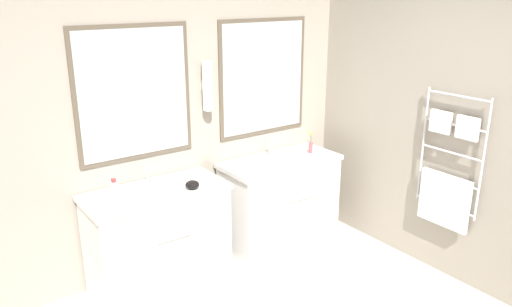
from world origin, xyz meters
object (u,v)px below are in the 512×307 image
(vanity_left, at_px, (160,240))
(vanity_right, at_px, (282,202))
(flower_vase, at_px, (311,144))
(toiletry_bottle, at_px, (115,193))
(amenity_bowl, at_px, (192,185))

(vanity_left, bearing_deg, vanity_right, 0.00)
(flower_vase, bearing_deg, toiletry_bottle, -178.04)
(amenity_bowl, relative_size, flower_vase, 0.53)
(amenity_bowl, bearing_deg, toiletry_bottle, 174.10)
(vanity_left, bearing_deg, flower_vase, 0.48)
(vanity_left, height_order, vanity_right, same)
(vanity_left, relative_size, toiletry_bottle, 5.54)
(toiletry_bottle, bearing_deg, amenity_bowl, -5.90)
(vanity_right, distance_m, toiletry_bottle, 1.69)
(vanity_left, height_order, toiletry_bottle, toiletry_bottle)
(vanity_left, distance_m, flower_vase, 1.69)
(flower_vase, bearing_deg, vanity_right, -177.82)
(toiletry_bottle, bearing_deg, vanity_right, 1.91)
(vanity_left, distance_m, vanity_right, 1.25)
(vanity_left, bearing_deg, toiletry_bottle, -171.35)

